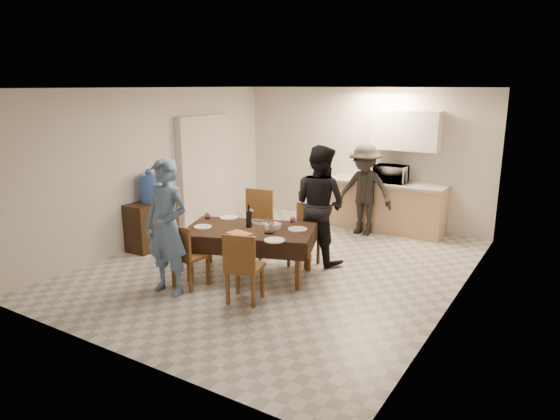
{
  "coord_description": "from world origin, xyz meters",
  "views": [
    {
      "loc": [
        3.71,
        -5.99,
        2.64
      ],
      "look_at": [
        0.18,
        -0.3,
        0.96
      ],
      "focal_mm": 32.0,
      "sensor_mm": 36.0,
      "label": 1
    }
  ],
  "objects_px": {
    "microwave": "(391,174)",
    "console": "(152,225)",
    "person_far": "(320,204)",
    "water_pitcher": "(269,226)",
    "person_near": "(167,227)",
    "water_jug": "(149,188)",
    "dining_table": "(250,231)",
    "person_kitchen": "(364,190)",
    "savoury_tart": "(239,235)",
    "wine_bottle": "(249,216)"
  },
  "relations": [
    {
      "from": "console",
      "to": "microwave",
      "type": "xyz_separation_m",
      "value": [
        2.99,
        3.04,
        0.68
      ]
    },
    {
      "from": "dining_table",
      "to": "water_pitcher",
      "type": "xyz_separation_m",
      "value": [
        0.35,
        -0.05,
        0.13
      ]
    },
    {
      "from": "dining_table",
      "to": "person_near",
      "type": "relative_size",
      "value": 1.15
    },
    {
      "from": "water_jug",
      "to": "console",
      "type": "bearing_deg",
      "value": 0.0
    },
    {
      "from": "person_kitchen",
      "to": "water_jug",
      "type": "bearing_deg",
      "value": -135.76
    },
    {
      "from": "savoury_tart",
      "to": "person_near",
      "type": "height_order",
      "value": "person_near"
    },
    {
      "from": "microwave",
      "to": "person_near",
      "type": "bearing_deg",
      "value": 71.37
    },
    {
      "from": "water_pitcher",
      "to": "water_jug",
      "type": "bearing_deg",
      "value": 175.03
    },
    {
      "from": "microwave",
      "to": "person_kitchen",
      "type": "distance_m",
      "value": 0.61
    },
    {
      "from": "water_jug",
      "to": "person_near",
      "type": "height_order",
      "value": "person_near"
    },
    {
      "from": "console",
      "to": "microwave",
      "type": "distance_m",
      "value": 4.32
    },
    {
      "from": "water_jug",
      "to": "savoury_tart",
      "type": "bearing_deg",
      "value": -13.85
    },
    {
      "from": "water_pitcher",
      "to": "dining_table",
      "type": "bearing_deg",
      "value": 171.87
    },
    {
      "from": "wine_bottle",
      "to": "dining_table",
      "type": "bearing_deg",
      "value": -45.0
    },
    {
      "from": "water_pitcher",
      "to": "person_near",
      "type": "height_order",
      "value": "person_near"
    },
    {
      "from": "water_jug",
      "to": "person_near",
      "type": "relative_size",
      "value": 0.26
    },
    {
      "from": "microwave",
      "to": "person_far",
      "type": "relative_size",
      "value": 0.32
    },
    {
      "from": "water_pitcher",
      "to": "savoury_tart",
      "type": "xyz_separation_m",
      "value": [
        -0.25,
        -0.33,
        -0.08
      ]
    },
    {
      "from": "water_jug",
      "to": "person_far",
      "type": "xyz_separation_m",
      "value": [
        2.65,
        0.89,
        -0.12
      ]
    },
    {
      "from": "water_jug",
      "to": "dining_table",
      "type": "bearing_deg",
      "value": -4.44
    },
    {
      "from": "wine_bottle",
      "to": "person_far",
      "type": "height_order",
      "value": "person_far"
    },
    {
      "from": "dining_table",
      "to": "console",
      "type": "height_order",
      "value": "console"
    },
    {
      "from": "console",
      "to": "person_far",
      "type": "height_order",
      "value": "person_far"
    },
    {
      "from": "dining_table",
      "to": "person_kitchen",
      "type": "xyz_separation_m",
      "value": [
        0.56,
        2.76,
        0.15
      ]
    },
    {
      "from": "console",
      "to": "water_pitcher",
      "type": "bearing_deg",
      "value": -4.97
    },
    {
      "from": "console",
      "to": "wine_bottle",
      "type": "height_order",
      "value": "wine_bottle"
    },
    {
      "from": "microwave",
      "to": "person_far",
      "type": "xyz_separation_m",
      "value": [
        -0.33,
        -2.16,
        -0.17
      ]
    },
    {
      "from": "dining_table",
      "to": "water_jug",
      "type": "distance_m",
      "value": 2.14
    },
    {
      "from": "person_far",
      "to": "water_pitcher",
      "type": "bearing_deg",
      "value": 91.28
    },
    {
      "from": "savoury_tart",
      "to": "person_far",
      "type": "relative_size",
      "value": 0.21
    },
    {
      "from": "dining_table",
      "to": "person_far",
      "type": "bearing_deg",
      "value": 42.17
    },
    {
      "from": "person_kitchen",
      "to": "savoury_tart",
      "type": "bearing_deg",
      "value": -98.36
    },
    {
      "from": "console",
      "to": "person_far",
      "type": "bearing_deg",
      "value": 18.49
    },
    {
      "from": "console",
      "to": "water_pitcher",
      "type": "height_order",
      "value": "water_pitcher"
    },
    {
      "from": "microwave",
      "to": "console",
      "type": "bearing_deg",
      "value": 45.54
    },
    {
      "from": "console",
      "to": "person_far",
      "type": "distance_m",
      "value": 2.84
    },
    {
      "from": "console",
      "to": "person_near",
      "type": "relative_size",
      "value": 0.48
    },
    {
      "from": "water_pitcher",
      "to": "savoury_tart",
      "type": "bearing_deg",
      "value": -127.15
    },
    {
      "from": "console",
      "to": "wine_bottle",
      "type": "xyz_separation_m",
      "value": [
        2.05,
        -0.11,
        0.46
      ]
    },
    {
      "from": "water_jug",
      "to": "person_kitchen",
      "type": "height_order",
      "value": "person_kitchen"
    },
    {
      "from": "person_far",
      "to": "person_near",
      "type": "bearing_deg",
      "value": 73.94
    },
    {
      "from": "microwave",
      "to": "person_kitchen",
      "type": "height_order",
      "value": "person_kitchen"
    },
    {
      "from": "water_pitcher",
      "to": "person_near",
      "type": "distance_m",
      "value": 1.35
    },
    {
      "from": "savoury_tart",
      "to": "person_far",
      "type": "height_order",
      "value": "person_far"
    },
    {
      "from": "dining_table",
      "to": "microwave",
      "type": "height_order",
      "value": "microwave"
    },
    {
      "from": "savoury_tart",
      "to": "water_pitcher",
      "type": "bearing_deg",
      "value": 52.85
    },
    {
      "from": "dining_table",
      "to": "microwave",
      "type": "relative_size",
      "value": 3.54
    },
    {
      "from": "water_pitcher",
      "to": "savoury_tart",
      "type": "relative_size",
      "value": 0.54
    },
    {
      "from": "water_jug",
      "to": "water_pitcher",
      "type": "bearing_deg",
      "value": -4.97
    },
    {
      "from": "dining_table",
      "to": "person_kitchen",
      "type": "distance_m",
      "value": 2.82
    }
  ]
}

